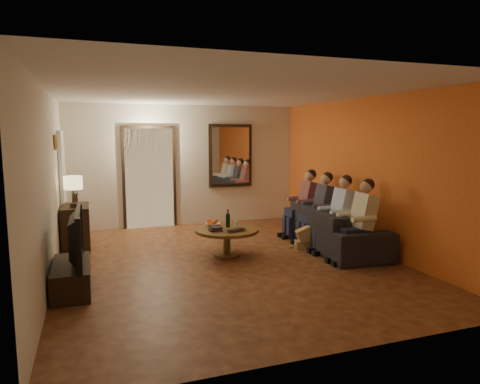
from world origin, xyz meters
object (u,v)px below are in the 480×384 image
object	(u,v)px
coffee_table	(227,242)
bowl	(213,225)
tv_stand	(72,277)
person_a	(360,224)
tv	(69,237)
sofa	(334,227)
person_d	(305,206)
person_c	(321,211)
table_lamp	(73,192)
dresser	(76,227)
dog	(310,233)
person_b	(339,217)
laptop	(238,231)
wine_bottle	(228,218)

from	to	relation	value
coffee_table	bowl	world-z (taller)	bowl
tv_stand	person_a	distance (m)	4.21
tv	sofa	bearing A→B (deg)	-79.70
person_d	person_c	bearing A→B (deg)	-90.00
sofa	person_d	distance (m)	0.94
table_lamp	coffee_table	bearing A→B (deg)	-23.47
tv_stand	person_c	bearing A→B (deg)	14.45
dresser	tv_stand	xyz separation A→B (m)	(0.00, -2.12, -0.20)
tv	person_c	world-z (taller)	person_c
dresser	person_d	xyz separation A→B (m)	(4.19, -0.44, 0.22)
tv_stand	coffee_table	world-z (taller)	coffee_table
tv	person_a	xyz separation A→B (m)	(4.19, -0.12, -0.10)
tv	person_a	size ratio (longest dim) A/B	0.98
table_lamp	person_c	size ratio (longest dim) A/B	0.45
dog	tv_stand	bearing A→B (deg)	-153.20
table_lamp	person_a	world-z (taller)	table_lamp
tv	person_b	bearing A→B (deg)	-83.47
dresser	tv	distance (m)	2.15
dresser	sofa	size ratio (longest dim) A/B	0.35
person_b	bowl	xyz separation A→B (m)	(-2.02, 0.63, -0.12)
tv	sofa	size ratio (longest dim) A/B	0.48
tv	laptop	world-z (taller)	tv
person_a	person_b	xyz separation A→B (m)	(0.00, 0.60, 0.00)
bowl	laptop	distance (m)	0.57
table_lamp	tv	bearing A→B (deg)	-90.00
coffee_table	table_lamp	bearing A→B (deg)	156.53
sofa	wine_bottle	world-z (taller)	wine_bottle
dresser	person_a	world-z (taller)	person_a
person_c	bowl	size ratio (longest dim) A/B	4.63
tv	sofa	world-z (taller)	tv
sofa	person_c	xyz separation A→B (m)	(-0.10, 0.30, 0.24)
table_lamp	sofa	xyz separation A→B (m)	(4.29, -1.12, -0.68)
tv_stand	bowl	xyz separation A→B (m)	(2.16, 1.11, 0.30)
tv	wine_bottle	xyz separation A→B (m)	(2.39, 0.99, -0.09)
laptop	person_a	bearing A→B (deg)	-43.03
table_lamp	sofa	world-z (taller)	table_lamp
dog	coffee_table	size ratio (longest dim) A/B	0.54
person_c	coffee_table	world-z (taller)	person_c
tv_stand	sofa	distance (m)	4.36
sofa	person_a	distance (m)	0.94
tv_stand	wine_bottle	distance (m)	2.62
person_a	bowl	xyz separation A→B (m)	(-2.02, 1.23, -0.12)
person_c	dresser	bearing A→B (deg)	166.00
sofa	bowl	world-z (taller)	sofa
sofa	bowl	bearing A→B (deg)	87.22
dog	laptop	size ratio (longest dim) A/B	1.70
tv_stand	person_d	distance (m)	4.53
sofa	person_b	world-z (taller)	person_b
coffee_table	laptop	xyz separation A→B (m)	(0.10, -0.28, 0.24)
wine_bottle	dog	bearing A→B (deg)	-6.16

